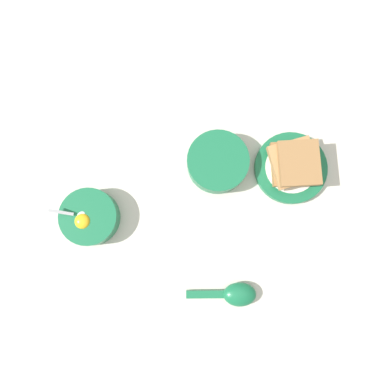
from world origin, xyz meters
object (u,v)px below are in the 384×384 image
object	(u,v)px
soup_spoon	(235,294)
congee_bowl	(218,162)
toast_sandwich	(295,163)
toast_plate	(291,168)
egg_bowl	(90,217)

from	to	relation	value
soup_spoon	congee_bowl	xyz separation A→B (m)	(0.20, 0.24, 0.01)
toast_sandwich	toast_plate	bearing A→B (deg)	-145.17
egg_bowl	toast_sandwich	bearing A→B (deg)	-32.43
congee_bowl	egg_bowl	bearing A→B (deg)	156.48
toast_sandwich	soup_spoon	distance (m)	0.33
toast_plate	toast_sandwich	xyz separation A→B (m)	(0.00, 0.00, 0.04)
egg_bowl	soup_spoon	xyz separation A→B (m)	(0.10, -0.37, -0.01)
toast_sandwich	soup_spoon	xyz separation A→B (m)	(-0.32, -0.10, -0.03)
egg_bowl	toast_plate	bearing A→B (deg)	-32.89
egg_bowl	soup_spoon	size ratio (longest dim) A/B	0.95
toast_plate	congee_bowl	distance (m)	0.18
egg_bowl	toast_sandwich	distance (m)	0.50
congee_bowl	toast_plate	bearing A→B (deg)	-50.26
egg_bowl	soup_spoon	distance (m)	0.38
toast_plate	congee_bowl	bearing A→B (deg)	129.74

